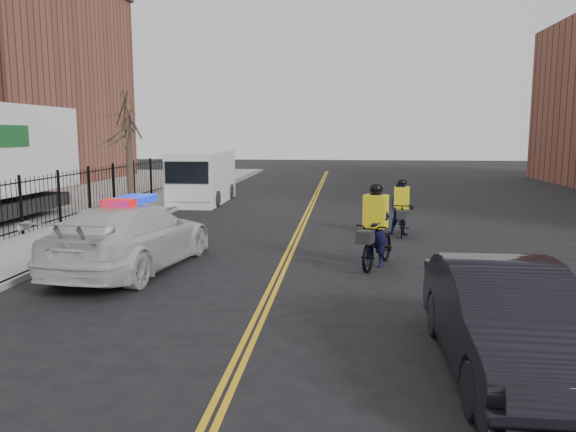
# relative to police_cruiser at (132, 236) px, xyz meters

# --- Properties ---
(ground) EXTENTS (120.00, 120.00, 0.00)m
(ground) POSITION_rel_police_cruiser_xyz_m (3.78, -0.23, -0.86)
(ground) COLOR black
(ground) RESTS_ON ground
(center_line_left) EXTENTS (0.10, 60.00, 0.01)m
(center_line_left) POSITION_rel_police_cruiser_xyz_m (3.70, 7.77, -0.85)
(center_line_left) COLOR gold
(center_line_left) RESTS_ON ground
(center_line_right) EXTENTS (0.10, 60.00, 0.01)m
(center_line_right) POSITION_rel_police_cruiser_xyz_m (3.86, 7.77, -0.85)
(center_line_right) COLOR gold
(center_line_right) RESTS_ON ground
(sidewalk) EXTENTS (3.00, 60.00, 0.15)m
(sidewalk) POSITION_rel_police_cruiser_xyz_m (-3.72, 7.77, -0.78)
(sidewalk) COLOR #999791
(sidewalk) RESTS_ON ground
(curb) EXTENTS (0.20, 60.00, 0.15)m
(curb) POSITION_rel_police_cruiser_xyz_m (-2.22, 7.77, -0.78)
(curb) COLOR #999791
(curb) RESTS_ON ground
(iron_fence) EXTENTS (0.12, 28.00, 2.00)m
(iron_fence) POSITION_rel_police_cruiser_xyz_m (-5.22, 7.77, 0.14)
(iron_fence) COLOR black
(iron_fence) RESTS_ON ground
(street_tree) EXTENTS (3.20, 3.20, 4.80)m
(street_tree) POSITION_rel_police_cruiser_xyz_m (-3.82, 9.77, 2.68)
(street_tree) COLOR #33261E
(street_tree) RESTS_ON sidewalk
(police_cruiser) EXTENTS (3.05, 6.09, 1.86)m
(police_cruiser) POSITION_rel_police_cruiser_xyz_m (0.00, 0.00, 0.00)
(police_cruiser) COLOR silver
(police_cruiser) RESTS_ON ground
(dark_sedan) EXTENTS (1.72, 4.84, 1.59)m
(dark_sedan) POSITION_rel_police_cruiser_xyz_m (7.68, -5.52, -0.06)
(dark_sedan) COLOR black
(dark_sedan) RESTS_ON ground
(cargo_van) EXTENTS (2.42, 6.07, 2.53)m
(cargo_van) POSITION_rel_police_cruiser_xyz_m (-1.71, 13.81, 0.38)
(cargo_van) COLOR white
(cargo_van) RESTS_ON ground
(cyclist_near) EXTENTS (1.53, 2.38, 2.20)m
(cyclist_near) POSITION_rel_police_cruiser_xyz_m (6.16, 0.92, -0.09)
(cyclist_near) COLOR black
(cyclist_near) RESTS_ON ground
(cyclist_far) EXTENTS (0.93, 1.96, 1.94)m
(cyclist_far) POSITION_rel_police_cruiser_xyz_m (7.28, 5.58, -0.09)
(cyclist_far) COLOR black
(cyclist_far) RESTS_ON ground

